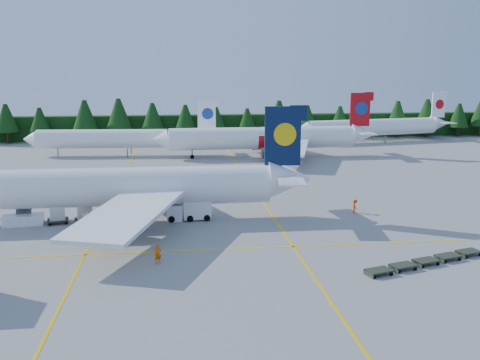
{
  "coord_description": "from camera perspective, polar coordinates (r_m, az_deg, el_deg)",
  "views": [
    {
      "loc": [
        -5.28,
        -55.17,
        16.94
      ],
      "look_at": [
        2.67,
        10.26,
        3.5
      ],
      "focal_mm": 40.0,
      "sensor_mm": 36.0,
      "label": 1
    }
  ],
  "objects": [
    {
      "name": "treeline_hedge",
      "position": [
        137.98,
        -4.72,
        5.69
      ],
      "size": [
        220.0,
        4.0,
        6.0
      ],
      "primitive_type": "cube",
      "color": "black",
      "rests_on": "ground"
    },
    {
      "name": "airliner_far_left",
      "position": [
        111.91,
        -13.31,
        4.34
      ],
      "size": [
        38.84,
        6.29,
        11.29
      ],
      "rotation": [
        0.0,
        0.0,
        -0.07
      ],
      "color": "white",
      "rests_on": "ground"
    },
    {
      "name": "taxi_stripe_cross",
      "position": [
        52.27,
        -0.76,
        -7.38
      ],
      "size": [
        80.0,
        0.25,
        0.01
      ],
      "primitive_type": "cube",
      "color": "yellow",
      "rests_on": "ground"
    },
    {
      "name": "crew_c",
      "position": [
        66.51,
        12.14,
        -2.75
      ],
      "size": [
        0.48,
        0.7,
        1.69
      ],
      "primitive_type": "imported",
      "rotation": [
        0.0,
        0.0,
        1.58
      ],
      "color": "#EA3904",
      "rests_on": "ground"
    },
    {
      "name": "ground",
      "position": [
        57.95,
        -1.41,
        -5.47
      ],
      "size": [
        320.0,
        320.0,
        0.0
      ],
      "primitive_type": "plane",
      "color": "gray",
      "rests_on": "ground"
    },
    {
      "name": "crew_a",
      "position": [
        48.85,
        -8.75,
        -7.8
      ],
      "size": [
        0.77,
        0.67,
        1.78
      ],
      "primitive_type": "imported",
      "rotation": [
        0.0,
        0.0,
        0.46
      ],
      "color": "#FF5B05",
      "rests_on": "ground"
    },
    {
      "name": "taxi_stripe_a",
      "position": [
        77.55,
        -13.22,
        -1.4
      ],
      "size": [
        0.25,
        120.0,
        0.01
      ],
      "primitive_type": "cube",
      "color": "yellow",
      "rests_on": "ground"
    },
    {
      "name": "airliner_red",
      "position": [
        106.76,
        2.02,
        4.46
      ],
      "size": [
        43.7,
        35.96,
        12.71
      ],
      "rotation": [
        0.0,
        0.0,
        0.02
      ],
      "color": "white",
      "rests_on": "ground"
    },
    {
      "name": "airstairs",
      "position": [
        65.25,
        -22.07,
        -3.62
      ],
      "size": [
        4.61,
        6.26,
        3.91
      ],
      "rotation": [
        0.0,
        0.0,
        0.13
      ],
      "color": "white",
      "rests_on": "ground"
    },
    {
      "name": "crew_b",
      "position": [
        58.74,
        -13.42,
        -4.65
      ],
      "size": [
        1.04,
        0.92,
        1.8
      ],
      "primitive_type": "imported",
      "rotation": [
        0.0,
        0.0,
        3.45
      ],
      "color": "red",
      "rests_on": "ground"
    },
    {
      "name": "taxi_stripe_b",
      "position": [
        77.87,
        1.57,
        -1.04
      ],
      "size": [
        0.25,
        120.0,
        0.01
      ],
      "primitive_type": "cube",
      "color": "yellow",
      "rests_on": "ground"
    },
    {
      "name": "airliner_navy",
      "position": [
        62.8,
        -14.94,
        -0.85
      ],
      "size": [
        44.69,
        36.8,
        13.0
      ],
      "rotation": [
        0.0,
        0.0,
        -0.01
      ],
      "color": "white",
      "rests_on": "ground"
    },
    {
      "name": "dolly_train",
      "position": [
        50.92,
        19.21,
        -8.09
      ],
      "size": [
        12.6,
        5.54,
        0.13
      ],
      "rotation": [
        0.0,
        0.0,
        0.28
      ],
      "color": "#2D3225",
      "rests_on": "ground"
    },
    {
      "name": "service_truck",
      "position": [
        62.29,
        -5.46,
        -3.14
      ],
      "size": [
        5.17,
        2.02,
        2.47
      ],
      "rotation": [
        0.0,
        0.0,
        0.02
      ],
      "color": "white",
      "rests_on": "ground"
    },
    {
      "name": "uld_pair",
      "position": [
        63.64,
        -17.57,
        -3.35
      ],
      "size": [
        5.58,
        2.26,
        1.77
      ],
      "rotation": [
        0.0,
        0.0,
        0.2
      ],
      "color": "#2D3225",
      "rests_on": "ground"
    },
    {
      "name": "airliner_far_right",
      "position": [
        133.52,
        13.55,
        5.51
      ],
      "size": [
        40.0,
        10.75,
        11.73
      ],
      "rotation": [
        0.0,
        0.0,
        0.19
      ],
      "color": "white",
      "rests_on": "ground"
    }
  ]
}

